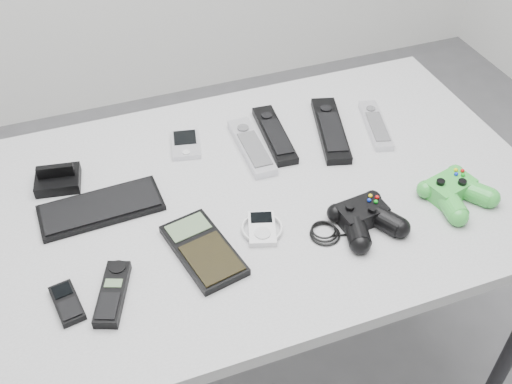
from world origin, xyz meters
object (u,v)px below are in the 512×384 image
object	(u,v)px
desk	(266,212)
cordless_handset	(113,293)
remote_black_b	(331,129)
controller_green	(455,190)
mobile_phone	(67,303)
pda	(185,144)
remote_silver_b	(376,124)
controller_black	(365,217)
pda_keyboard	(101,207)
mp3_player	(262,228)
remote_silver_a	(252,146)
remote_black_a	(274,134)
calculator	(203,249)

from	to	relation	value
desk	cordless_handset	bearing A→B (deg)	-154.10
remote_black_b	controller_green	bearing A→B (deg)	-48.43
remote_black_b	mobile_phone	bearing A→B (deg)	-139.91
pda	remote_silver_b	distance (m)	0.47
cordless_handset	controller_black	bearing A→B (deg)	21.97
pda_keyboard	controller_green	xyz separation A→B (m)	(0.71, -0.22, 0.02)
pda_keyboard	cordless_handset	size ratio (longest dim) A/B	1.80
desk	mobile_phone	distance (m)	0.48
pda	controller_green	distance (m)	0.62
pda	controller_black	bearing A→B (deg)	-41.74
cordless_handset	controller_black	xyz separation A→B (m)	(0.52, 0.01, 0.01)
pda	mp3_player	size ratio (longest dim) A/B	1.11
cordless_handset	controller_green	bearing A→B (deg)	22.12
remote_silver_a	remote_black_a	distance (m)	0.07
pda	cordless_handset	distance (m)	0.45
desk	mp3_player	world-z (taller)	mp3_player
desk	calculator	xyz separation A→B (m)	(-0.18, -0.13, 0.08)
mobile_phone	controller_black	bearing A→B (deg)	-10.02
pda_keyboard	pda	distance (m)	0.27
calculator	mp3_player	world-z (taller)	calculator
remote_silver_b	calculator	size ratio (longest dim) A/B	0.98
pda	mobile_phone	xyz separation A→B (m)	(-0.32, -0.37, -0.00)
remote_silver_a	mobile_phone	size ratio (longest dim) A/B	2.24
controller_green	remote_silver_a	bearing A→B (deg)	125.02
calculator	pda_keyboard	bearing A→B (deg)	119.54
remote_black_b	calculator	world-z (taller)	remote_black_b
remote_silver_b	mobile_phone	bearing A→B (deg)	-144.85
calculator	remote_silver_b	bearing A→B (deg)	13.79
pda	mobile_phone	size ratio (longest dim) A/B	1.07
cordless_handset	calculator	world-z (taller)	cordless_handset
pda	calculator	size ratio (longest dim) A/B	0.52
desk	remote_black_b	distance (m)	0.27
pda	remote_black_a	size ratio (longest dim) A/B	0.45
remote_silver_a	remote_silver_b	size ratio (longest dim) A/B	1.11
pda_keyboard	mp3_player	xyz separation A→B (m)	(0.30, -0.17, 0.00)
controller_black	desk	bearing A→B (deg)	124.73
pda	controller_black	xyz separation A→B (m)	(0.28, -0.37, 0.02)
pda_keyboard	mp3_player	size ratio (longest dim) A/B	2.79
controller_green	pda	bearing A→B (deg)	129.13
remote_black_a	controller_green	bearing A→B (deg)	-45.07
remote_black_a	remote_silver_b	world-z (taller)	remote_black_a
remote_silver_a	controller_black	world-z (taller)	controller_black
pda	remote_silver_b	world-z (taller)	remote_silver_b
desk	calculator	bearing A→B (deg)	-144.04
remote_black_a	controller_black	bearing A→B (deg)	-74.40
desk	controller_green	size ratio (longest dim) A/B	8.05
desk	calculator	distance (m)	0.24
pda	remote_silver_b	bearing A→B (deg)	1.14
remote_black_b	mp3_player	world-z (taller)	remote_black_b
desk	remote_silver_a	world-z (taller)	remote_silver_a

